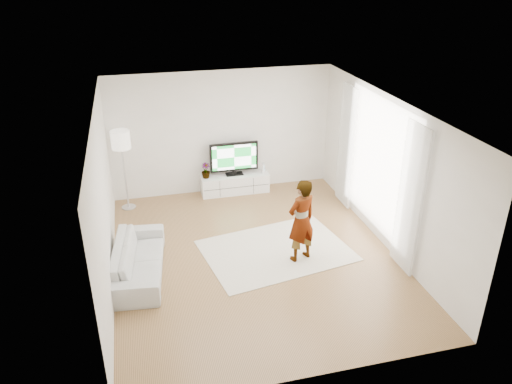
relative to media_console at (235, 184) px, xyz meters
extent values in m
plane|color=#A4784A|center=(-0.22, -2.76, -0.22)|extent=(6.00, 6.00, 0.00)
plane|color=white|center=(-0.22, -2.76, 2.58)|extent=(6.00, 6.00, 0.00)
cube|color=white|center=(-2.72, -2.76, 1.18)|extent=(0.02, 6.00, 2.80)
cube|color=white|center=(2.28, -2.76, 1.18)|extent=(0.02, 6.00, 2.80)
cube|color=white|center=(-0.22, 0.24, 1.18)|extent=(5.00, 0.02, 2.80)
cube|color=white|center=(-0.22, -5.76, 1.18)|extent=(5.00, 0.02, 2.80)
cube|color=white|center=(2.26, -2.46, 1.23)|extent=(0.01, 2.60, 2.50)
cube|color=white|center=(2.18, -3.76, 1.13)|extent=(0.04, 0.70, 2.60)
cube|color=white|center=(2.18, -1.16, 1.13)|extent=(0.04, 0.70, 2.60)
cube|color=white|center=(0.00, 0.00, 0.00)|extent=(1.56, 0.44, 0.44)
cube|color=black|center=(0.00, -0.22, 0.00)|extent=(1.51, 0.00, 0.01)
cube|color=black|center=(-0.39, -0.22, 0.00)|extent=(0.01, 0.00, 0.39)
cube|color=black|center=(0.39, -0.22, 0.00)|extent=(0.01, 0.00, 0.39)
cube|color=black|center=(0.00, 0.03, 0.23)|extent=(0.40, 0.22, 0.02)
cube|color=black|center=(0.00, 0.03, 0.28)|extent=(0.08, 0.05, 0.08)
cube|color=black|center=(0.00, 0.03, 0.65)|extent=(1.11, 0.06, 0.67)
cube|color=#168C30|center=(0.00, 0.00, 0.65)|extent=(1.01, 0.01, 0.57)
cube|color=white|center=(0.68, 0.00, 0.33)|extent=(0.08, 0.16, 0.22)
cube|color=#4CB2FF|center=(0.68, -0.08, 0.35)|extent=(0.01, 0.00, 0.12)
imported|color=#3F7238|center=(-0.66, 0.00, 0.40)|extent=(0.24, 0.24, 0.35)
cube|color=beige|center=(0.21, -2.69, -0.21)|extent=(2.90, 2.30, 0.01)
imported|color=#334772|center=(0.56, -3.05, 0.57)|extent=(0.66, 0.55, 1.55)
imported|color=silver|center=(-2.29, -2.82, 0.08)|extent=(1.01, 2.09, 0.59)
cylinder|color=silver|center=(-2.42, -0.19, -0.21)|extent=(0.30, 0.30, 0.02)
cylinder|color=silver|center=(-2.42, -0.19, 0.48)|extent=(0.04, 0.04, 1.36)
cylinder|color=white|center=(-2.42, -0.19, 1.35)|extent=(0.39, 0.39, 0.38)
camera|label=1|loc=(-2.10, -10.30, 4.79)|focal=35.00mm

